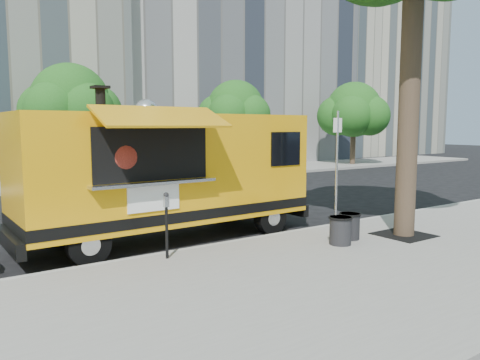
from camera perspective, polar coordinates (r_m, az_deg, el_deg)
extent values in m
plane|color=black|center=(12.24, 1.13, -6.53)|extent=(120.00, 120.00, 0.00)
cube|color=gray|center=(9.39, 15.82, -10.40)|extent=(60.00, 6.00, 0.15)
cube|color=#999993|center=(11.50, 3.86, -7.01)|extent=(60.00, 0.14, 0.16)
cube|color=gray|center=(24.34, -17.83, -0.10)|extent=(60.00, 5.00, 0.15)
cube|color=#A7A19C|center=(38.46, -4.70, 17.40)|extent=(20.00, 14.00, 20.00)
cube|color=#B3AB95|center=(50.28, 13.20, 12.39)|extent=(16.00, 12.00, 16.00)
cylinder|color=#33261C|center=(11.80, 19.93, 9.22)|extent=(0.48, 0.48, 6.50)
cube|color=black|center=(12.08, 19.32, -6.33)|extent=(1.20, 1.20, 0.02)
cylinder|color=#33261C|center=(23.18, -19.74, 2.92)|extent=(0.36, 0.36, 2.60)
sphere|color=#194A13|center=(23.17, -19.97, 8.85)|extent=(3.60, 3.60, 3.60)
cylinder|color=#33261C|center=(26.70, -0.54, 3.74)|extent=(0.36, 0.36, 2.60)
sphere|color=#194A13|center=(26.69, -0.55, 8.66)|extent=(3.24, 3.24, 3.24)
cylinder|color=#33261C|center=(33.49, 13.59, 4.14)|extent=(0.36, 0.36, 2.60)
sphere|color=#194A13|center=(33.48, 13.71, 8.34)|extent=(3.78, 3.78, 3.78)
cylinder|color=silver|center=(11.83, 11.69, 0.98)|extent=(0.06, 0.06, 3.00)
cube|color=white|center=(11.77, 11.82, 6.56)|extent=(0.28, 0.02, 0.35)
cylinder|color=black|center=(9.45, -8.92, -6.35)|extent=(0.06, 0.06, 1.05)
cube|color=silver|center=(9.33, -8.99, -2.60)|extent=(0.10, 0.08, 0.22)
sphere|color=black|center=(9.31, -9.00, -1.81)|extent=(0.11, 0.11, 0.11)
cube|color=orange|center=(11.45, -8.78, 1.61)|extent=(7.04, 2.54, 2.52)
cube|color=black|center=(11.58, -8.69, -3.45)|extent=(7.06, 2.56, 0.24)
cube|color=black|center=(13.62, 4.78, -3.13)|extent=(0.24, 2.25, 0.32)
cube|color=black|center=(10.52, -26.29, -6.70)|extent=(0.24, 2.25, 0.32)
cube|color=black|center=(13.40, 4.66, 4.11)|extent=(0.10, 1.89, 1.02)
cylinder|color=black|center=(12.16, 3.72, -4.56)|extent=(0.87, 0.32, 0.86)
cylinder|color=black|center=(13.70, -1.59, -3.28)|extent=(0.87, 0.32, 0.86)
cylinder|color=black|center=(9.88, -17.98, -7.48)|extent=(0.87, 0.32, 0.86)
cylinder|color=black|center=(11.73, -21.03, -5.40)|extent=(0.87, 0.32, 0.86)
cube|color=black|center=(9.99, -10.77, 3.17)|extent=(2.58, 0.25, 1.13)
cube|color=silver|center=(9.90, -10.30, -0.36)|extent=(2.79, 0.42, 0.06)
cube|color=orange|center=(9.47, -9.41, 7.64)|extent=(2.70, 1.08, 0.45)
cube|color=white|center=(10.02, -10.46, -2.23)|extent=(1.18, 0.07, 0.54)
cylinder|color=black|center=(10.77, -16.65, 9.25)|extent=(0.21, 0.21, 0.59)
sphere|color=silver|center=(11.41, -11.33, 8.15)|extent=(0.60, 0.60, 0.60)
sphere|color=maroon|center=(10.02, -14.53, 2.80)|extent=(0.90, 0.90, 0.90)
cylinder|color=#FF590C|center=(9.82, -14.01, 1.97)|extent=(0.37, 0.14, 0.37)
cylinder|color=black|center=(10.70, 12.14, -6.05)|extent=(0.48, 0.48, 0.63)
cylinder|color=black|center=(10.64, 12.18, -4.51)|extent=(0.52, 0.52, 0.04)
cylinder|color=black|center=(11.25, 13.21, -5.51)|extent=(0.47, 0.47, 0.61)
cylinder|color=black|center=(11.20, 13.25, -4.08)|extent=(0.51, 0.51, 0.04)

